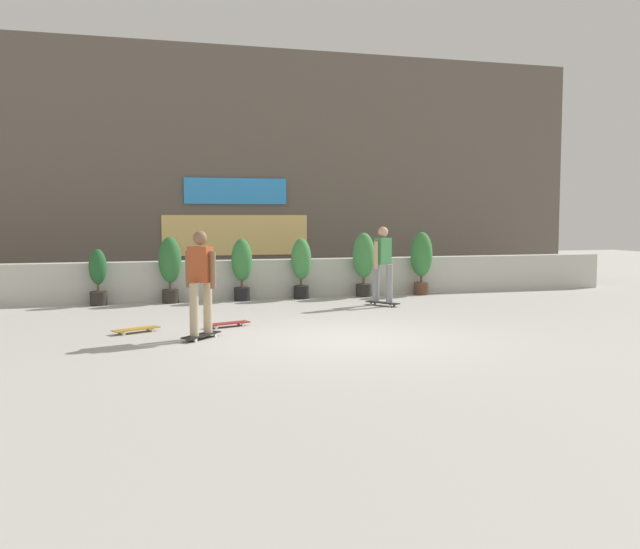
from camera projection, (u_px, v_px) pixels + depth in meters
name	position (u px, v px, depth m)	size (l,w,h in m)	color
ground_plane	(347.00, 339.00, 11.24)	(48.00, 48.00, 0.00)	#B2AFA8
planter_wall	(267.00, 279.00, 16.94)	(18.00, 0.40, 0.90)	beige
building_backdrop	(237.00, 170.00, 20.54)	(20.00, 2.08, 6.50)	#60564C
potted_plant_0	(98.00, 275.00, 15.43)	(0.38, 0.38, 1.22)	#2D2823
potted_plant_1	(170.00, 265.00, 15.84)	(0.50, 0.50, 1.47)	#2D2823
potted_plant_2	(242.00, 265.00, 16.29)	(0.47, 0.47, 1.41)	black
potted_plant_3	(301.00, 264.00, 16.68)	(0.47, 0.47, 1.41)	black
potted_plant_4	(364.00, 259.00, 17.11)	(0.53, 0.53, 1.53)	#2D2823
potted_plant_5	(421.00, 258.00, 17.52)	(0.53, 0.53, 1.53)	brown
skater_far_right	(201.00, 279.00, 11.18)	(0.69, 0.72, 1.70)	black
skater_foreground	(383.00, 262.00, 15.36)	(0.59, 0.79, 1.70)	black
skateboard_near_camera	(228.00, 324.00, 12.46)	(0.82, 0.46, 0.08)	maroon
skateboard_aside	(136.00, 329.00, 11.84)	(0.81, 0.53, 0.08)	#BF8C26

